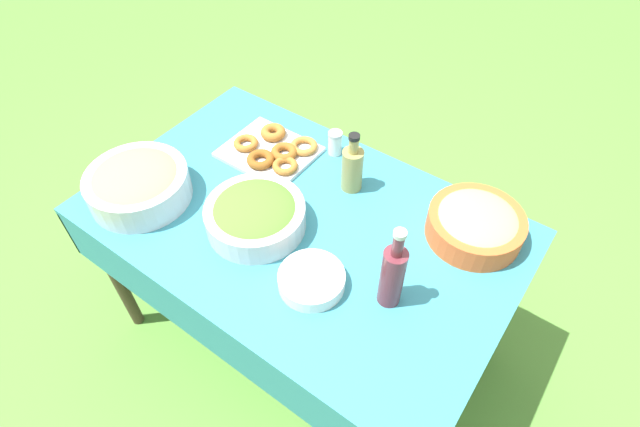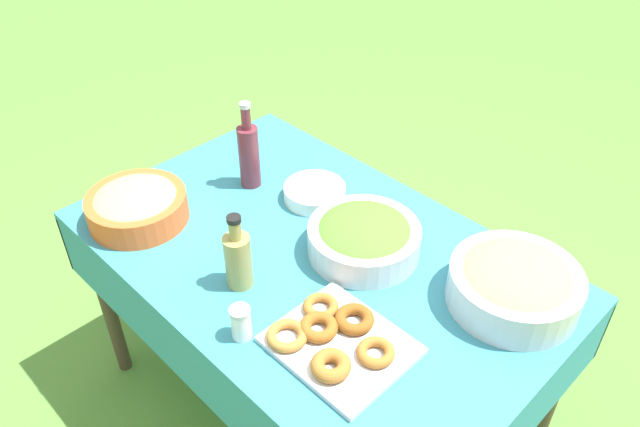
% 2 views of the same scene
% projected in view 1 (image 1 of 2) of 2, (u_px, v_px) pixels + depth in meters
% --- Properties ---
extents(ground_plane, '(14.00, 14.00, 0.00)m').
position_uv_depth(ground_plane, '(305.00, 332.00, 2.26)').
color(ground_plane, '#568C38').
extents(picnic_table, '(1.45, 0.92, 0.77)m').
position_uv_depth(picnic_table, '(301.00, 238.00, 1.76)').
color(picnic_table, teal).
rests_on(picnic_table, ground_plane).
extents(salad_bowl, '(0.33, 0.33, 0.11)m').
position_uv_depth(salad_bowl, '(255.00, 215.00, 1.63)').
color(salad_bowl, silver).
rests_on(salad_bowl, picnic_table).
extents(pasta_bowl, '(0.31, 0.31, 0.11)m').
position_uv_depth(pasta_bowl, '(476.00, 224.00, 1.60)').
color(pasta_bowl, '#E05B28').
rests_on(pasta_bowl, picnic_table).
extents(donut_platter, '(0.34, 0.30, 0.05)m').
position_uv_depth(donut_platter, '(272.00, 150.00, 1.90)').
color(donut_platter, silver).
rests_on(donut_platter, picnic_table).
extents(plate_stack, '(0.20, 0.20, 0.05)m').
position_uv_depth(plate_stack, '(312.00, 280.00, 1.50)').
color(plate_stack, white).
rests_on(plate_stack, picnic_table).
extents(olive_oil_bottle, '(0.08, 0.08, 0.24)m').
position_uv_depth(olive_oil_bottle, '(352.00, 168.00, 1.73)').
color(olive_oil_bottle, '#998E4C').
rests_on(olive_oil_bottle, picnic_table).
extents(wine_bottle, '(0.07, 0.07, 0.31)m').
position_uv_depth(wine_bottle, '(392.00, 275.00, 1.39)').
color(wine_bottle, maroon).
rests_on(wine_bottle, picnic_table).
extents(bread_bowl, '(0.35, 0.35, 0.13)m').
position_uv_depth(bread_bowl, '(138.00, 183.00, 1.71)').
color(bread_bowl, silver).
rests_on(bread_bowl, picnic_table).
extents(salt_shaker, '(0.05, 0.05, 0.10)m').
position_uv_depth(salt_shaker, '(335.00, 143.00, 1.89)').
color(salt_shaker, white).
rests_on(salt_shaker, picnic_table).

